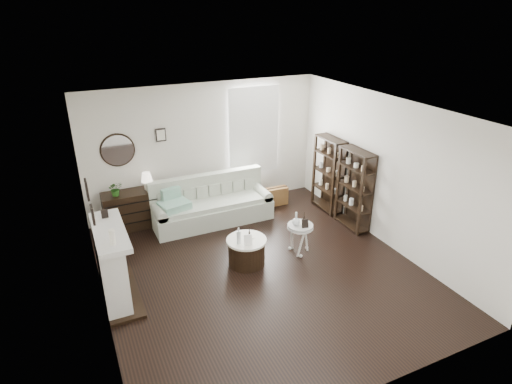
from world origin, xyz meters
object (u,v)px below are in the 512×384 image
sofa (211,207)px  dresser (133,209)px  drum_table (247,251)px  pedestal_table (300,227)px

sofa → dresser: size_ratio=2.13×
sofa → dresser: sofa is taller
sofa → dresser: 1.55m
drum_table → pedestal_table: 1.05m
dresser → drum_table: dresser is taller
sofa → drum_table: sofa is taller
dresser → sofa: bearing=-14.8°
sofa → pedestal_table: sofa is taller
dresser → pedestal_table: (2.51, -2.24, 0.13)m
dresser → pedestal_table: 3.37m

